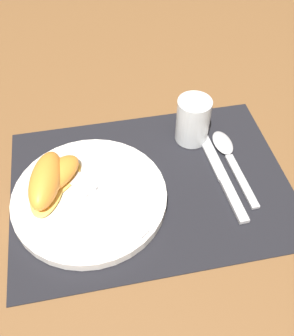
# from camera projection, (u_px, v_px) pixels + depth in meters

# --- Properties ---
(ground_plane) EXTENTS (3.00, 3.00, 0.00)m
(ground_plane) POSITION_uv_depth(u_px,v_px,m) (151.00, 185.00, 0.68)
(ground_plane) COLOR brown
(placemat) EXTENTS (0.47, 0.34, 0.00)m
(placemat) POSITION_uv_depth(u_px,v_px,m) (151.00, 185.00, 0.67)
(placemat) COLOR black
(placemat) RESTS_ON ground_plane
(plate) EXTENTS (0.25, 0.25, 0.02)m
(plate) POSITION_uv_depth(u_px,v_px,m) (90.00, 197.00, 0.64)
(plate) COLOR white
(plate) RESTS_ON placemat
(juice_glass) EXTENTS (0.06, 0.06, 0.09)m
(juice_glass) POSITION_uv_depth(u_px,v_px,m) (193.00, 123.00, 0.72)
(juice_glass) COLOR silver
(juice_glass) RESTS_ON placemat
(knife) EXTENTS (0.03, 0.23, 0.01)m
(knife) POSITION_uv_depth(u_px,v_px,m) (220.00, 172.00, 0.69)
(knife) COLOR #BCBCC1
(knife) RESTS_ON placemat
(spoon) EXTENTS (0.04, 0.18, 0.01)m
(spoon) POSITION_uv_depth(u_px,v_px,m) (227.00, 152.00, 0.72)
(spoon) COLOR #BCBCC1
(spoon) RESTS_ON placemat
(fork) EXTENTS (0.13, 0.17, 0.00)m
(fork) POSITION_uv_depth(u_px,v_px,m) (95.00, 195.00, 0.63)
(fork) COLOR #BCBCC1
(fork) RESTS_ON plate
(citrus_wedge_0) EXTENTS (0.11, 0.11, 0.03)m
(citrus_wedge_0) POSITION_uv_depth(u_px,v_px,m) (57.00, 176.00, 0.65)
(citrus_wedge_0) COLOR #F7C656
(citrus_wedge_0) RESTS_ON plate
(citrus_wedge_1) EXTENTS (0.08, 0.13, 0.05)m
(citrus_wedge_1) POSITION_uv_depth(u_px,v_px,m) (46.00, 181.00, 0.63)
(citrus_wedge_1) COLOR #F7C656
(citrus_wedge_1) RESTS_ON plate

